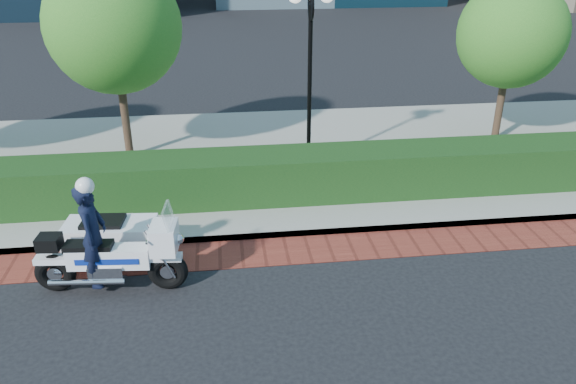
{
  "coord_description": "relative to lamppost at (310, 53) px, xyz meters",
  "views": [
    {
      "loc": [
        -1.1,
        -7.55,
        5.51
      ],
      "look_at": [
        0.09,
        1.99,
        1.0
      ],
      "focal_mm": 35.0,
      "sensor_mm": 36.0,
      "label": 1
    }
  ],
  "objects": [
    {
      "name": "brick_strip",
      "position": [
        -1.0,
        -3.7,
        -2.95
      ],
      "size": [
        60.0,
        1.0,
        0.01
      ],
      "primitive_type": "cube",
      "color": "maroon",
      "rests_on": "ground"
    },
    {
      "name": "tree_c",
      "position": [
        5.5,
        1.3,
        0.09
      ],
      "size": [
        2.8,
        2.8,
        4.3
      ],
      "color": "#332319",
      "rests_on": "sidewalk"
    },
    {
      "name": "sidewalk",
      "position": [
        -1.0,
        0.8,
        -2.88
      ],
      "size": [
        60.0,
        8.0,
        0.15
      ],
      "primitive_type": "cube",
      "color": "gray",
      "rests_on": "ground"
    },
    {
      "name": "ground",
      "position": [
        -1.0,
        -5.2,
        -2.96
      ],
      "size": [
        120.0,
        120.0,
        0.0
      ],
      "primitive_type": "plane",
      "color": "black",
      "rests_on": "ground"
    },
    {
      "name": "tree_b",
      "position": [
        -4.5,
        1.3,
        0.48
      ],
      "size": [
        3.2,
        3.2,
        4.89
      ],
      "color": "#332319",
      "rests_on": "sidewalk"
    },
    {
      "name": "hedge_main",
      "position": [
        -1.0,
        -1.6,
        -2.31
      ],
      "size": [
        18.0,
        1.2,
        1.0
      ],
      "primitive_type": "cube",
      "color": "black",
      "rests_on": "sidewalk"
    },
    {
      "name": "police_motorcycle",
      "position": [
        -4.11,
        -4.2,
        -2.25
      ],
      "size": [
        2.54,
        1.88,
        2.06
      ],
      "rotation": [
        0.0,
        0.0,
        -0.09
      ],
      "color": "black",
      "rests_on": "ground"
    },
    {
      "name": "lamppost",
      "position": [
        0.0,
        0.0,
        0.0
      ],
      "size": [
        1.02,
        0.7,
        4.21
      ],
      "color": "black",
      "rests_on": "sidewalk"
    }
  ]
}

